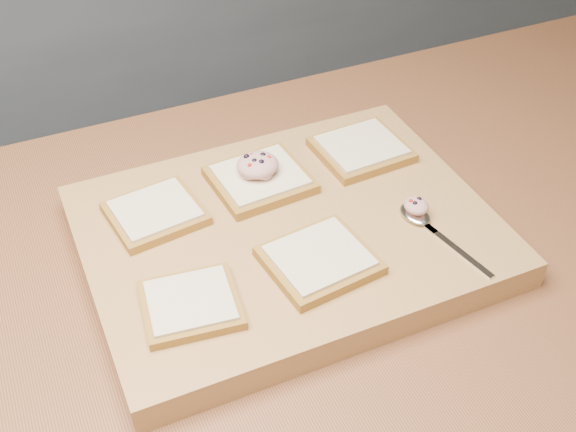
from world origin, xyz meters
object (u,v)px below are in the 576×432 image
object	(u,v)px
cutting_board	(288,235)
bread_far_center	(260,179)
tuna_salad_dollop	(258,165)
spoon	(421,219)

from	to	relation	value
cutting_board	bread_far_center	size ratio (longest dim) A/B	3.86
tuna_salad_dollop	spoon	distance (m)	0.23
cutting_board	bread_far_center	bearing A→B (deg)	91.05
tuna_salad_dollop	spoon	size ratio (longest dim) A/B	0.36
bread_far_center	cutting_board	bearing A→B (deg)	-88.95
cutting_board	tuna_salad_dollop	size ratio (longest dim) A/B	8.97
cutting_board	spoon	bearing A→B (deg)	-23.10
bread_far_center	spoon	xyz separation A→B (m)	(0.16, -0.16, -0.00)
cutting_board	tuna_salad_dollop	xyz separation A→B (m)	(-0.00, 0.10, 0.05)
bread_far_center	tuna_salad_dollop	distance (m)	0.02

